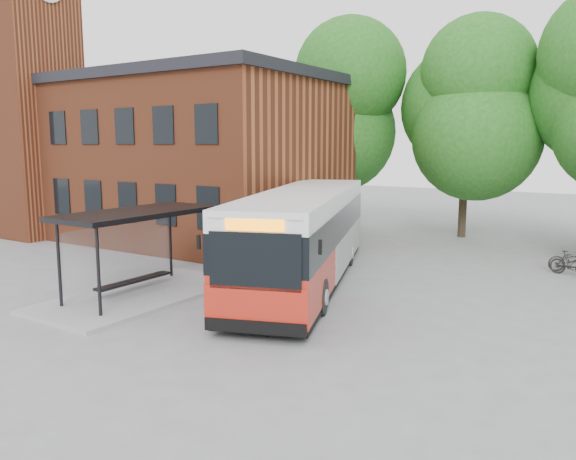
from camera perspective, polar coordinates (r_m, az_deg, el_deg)
The scene contains 9 objects.
ground at distance 17.18m, azimuth -1.85°, elevation -8.19°, with size 100.00×100.00×0.00m, color slate.
station_building at distance 31.74m, azimuth -12.16°, elevation 7.16°, with size 18.40×10.40×8.50m, color brown, non-canonical shape.
clock_tower at distance 34.11m, azimuth -24.82°, elevation 14.83°, with size 5.20×5.20×18.20m, color brown, non-canonical shape.
bus_shelter at distance 19.00m, azimuth -14.88°, elevation -2.33°, with size 3.60×7.00×2.90m, color black, non-canonical shape.
tree_0 at distance 33.28m, azimuth 5.31°, elevation 9.53°, with size 7.92×7.92×11.00m, color #1C5617, non-canonical shape.
tree_1 at distance 31.65m, azimuth 17.62°, elevation 8.67°, with size 7.92×7.92×10.40m, color #1C5617, non-canonical shape.
city_bus at distance 20.27m, azimuth 1.74°, elevation -0.71°, with size 2.81×13.20×3.35m, color red, non-canonical shape.
bicycle_0 at distance 24.83m, azimuth 27.01°, elevation -2.70°, with size 0.65×1.87×0.98m, color #26262B.
bicycle_1 at distance 24.06m, azimuth 26.78°, elevation -3.07°, with size 0.45×1.58×0.95m, color black.
Camera 1 is at (9.34, -13.54, 4.98)m, focal length 35.00 mm.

